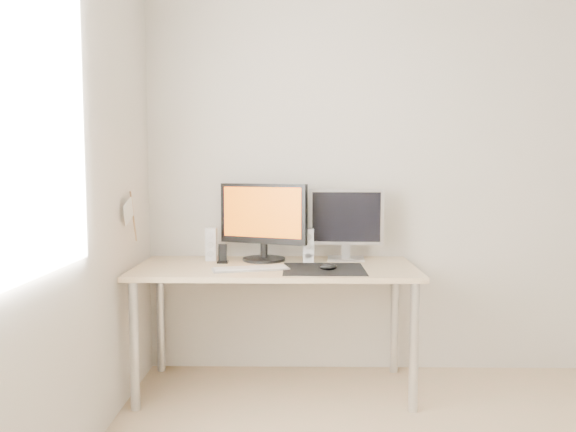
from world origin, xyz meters
name	(u,v)px	position (x,y,z in m)	size (l,w,h in m)	color
wall_back	(425,174)	(0.00, 1.75, 1.25)	(3.50, 3.50, 0.00)	silver
wall_left	(6,181)	(-1.75, 0.00, 1.25)	(3.50, 3.50, 0.00)	silver
window_pane	(6,102)	(-1.74, 0.00, 1.50)	(1.30, 1.30, 0.00)	white
mousepad	(324,269)	(-0.66, 1.27, 0.73)	(0.45, 0.40, 0.00)	black
mouse	(328,267)	(-0.64, 1.24, 0.75)	(0.10, 0.06, 0.04)	black
desk	(275,279)	(-0.93, 1.38, 0.65)	(1.60, 0.70, 0.73)	#D1B587
main_monitor	(263,219)	(-1.01, 1.56, 0.98)	(0.53, 0.33, 0.47)	black
second_monitor	(346,221)	(-0.51, 1.59, 0.97)	(0.45, 0.17, 0.43)	silver
speaker_left	(211,244)	(-1.33, 1.57, 0.83)	(0.06, 0.08, 0.20)	white
speaker_right	(308,245)	(-0.74, 1.52, 0.83)	(0.06, 0.08, 0.20)	white
keyboard	(251,269)	(-1.06, 1.25, 0.74)	(0.44, 0.22, 0.02)	#ADADAF
phone_dock	(223,257)	(-1.24, 1.47, 0.76)	(0.06, 0.05, 0.11)	black
pennant	(130,212)	(-1.72, 1.24, 1.05)	(0.01, 0.23, 0.29)	#A57F54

